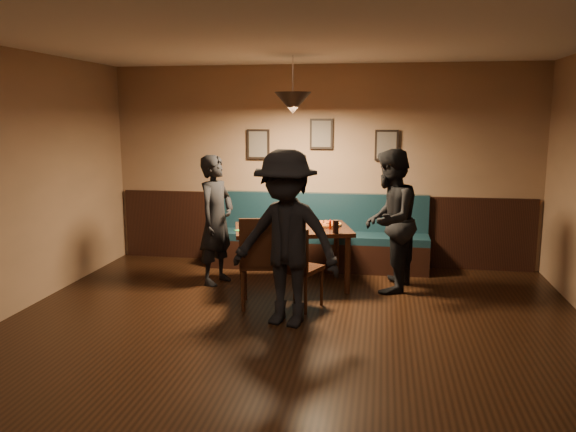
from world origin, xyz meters
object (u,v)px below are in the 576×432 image
Objects in this scene: chair_near_left at (261,261)px; diner_right at (390,221)px; dining_table at (293,257)px; booth_bench at (318,233)px; soda_glass at (336,227)px; chair_near_right at (300,266)px; diner_left at (216,220)px; tabasco_bottle at (330,224)px; diner_front at (286,239)px.

diner_right is at bearing 20.17° from chair_near_left.
dining_table is at bearing 63.73° from chair_near_left.
dining_table is 1.35× the size of chair_near_left.
chair_near_left is at bearing -104.45° from booth_bench.
soda_glass is at bearing -40.80° from dining_table.
diner_right is at bearing 62.43° from chair_near_right.
booth_bench is at bearing 105.64° from soda_glass.
dining_table is 1.06m from diner_left.
tabasco_bottle is (0.26, 0.72, 0.35)m from chair_near_right.
chair_near_left is 0.58× the size of diner_front.
soda_glass is at bearing 83.46° from diner_front.
diner_left is (-0.74, 0.79, 0.30)m from chair_near_left.
diner_left is 1.43m from tabasco_bottle.
diner_left is at bearing 169.74° from chair_near_right.
diner_left is (-0.97, -0.00, 0.44)m from dining_table.
chair_near_right is at bearing -124.53° from soda_glass.
dining_table is 1.41m from diner_front.
diner_right is 11.12× the size of soda_glass.
dining_table is 0.78× the size of diner_front.
diner_left is (-1.17, 0.77, 0.35)m from chair_near_right.
diner_front is 1.30m from tabasco_bottle.
diner_left is at bearing 170.16° from soda_glass.
diner_left is at bearing 178.28° from tabasco_bottle.
soda_glass is at bearing 23.78° from chair_near_left.
dining_table is 1.50× the size of chair_near_right.
dining_table is 0.64m from tabasco_bottle.
chair_near_right is 1.44m from diner_left.
booth_bench is 1.85× the size of diner_left.
diner_left is at bearing 145.40° from diner_front.
chair_near_left is (-0.44, -1.72, 0.01)m from booth_bench.
chair_near_right is at bearing -37.10° from diner_right.
tabasco_bottle is at bearing 90.52° from diner_front.
diner_front is at bearing -65.00° from chair_near_left.
diner_right reaches higher than soda_glass.
tabasco_bottle is (0.33, 1.26, -0.08)m from diner_front.
diner_left reaches higher than booth_bench.
chair_near_left is 1.11× the size of chair_near_right.
diner_front is (0.14, -1.31, 0.52)m from dining_table.
dining_table is 0.76m from soda_glass.
soda_glass is (-0.62, -0.30, -0.04)m from diner_right.
chair_near_right is 0.69m from diner_front.
diner_left reaches higher than dining_table.
diner_right is (0.95, -0.90, 0.36)m from booth_bench.
diner_left is at bearing 165.12° from dining_table.
diner_front is at bearing -98.98° from dining_table.
dining_table is at bearing 154.20° from soda_glass.
dining_table is 0.83m from chair_near_left.
chair_near_right is at bearing -90.14° from dining_table.
booth_bench reaches higher than soda_glass.
diner_left reaches higher than chair_near_left.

